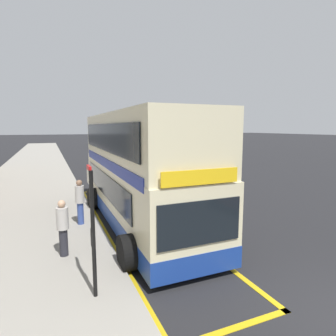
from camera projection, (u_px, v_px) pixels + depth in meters
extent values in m
plane|color=black|center=(99.00, 159.00, 34.70)|extent=(260.00, 260.00, 0.00)
cube|color=gray|center=(37.00, 161.00, 31.97)|extent=(6.00, 76.00, 0.14)
cube|color=beige|center=(138.00, 190.00, 11.38)|extent=(2.54, 10.06, 2.30)
cube|color=beige|center=(137.00, 138.00, 11.08)|extent=(2.51, 9.86, 1.90)
cube|color=navy|center=(139.00, 211.00, 11.50)|extent=(2.56, 10.08, 0.60)
cube|color=navy|center=(138.00, 162.00, 11.21)|extent=(2.57, 9.26, 0.36)
cube|color=black|center=(104.00, 184.00, 11.20)|extent=(0.04, 8.05, 0.90)
cube|color=black|center=(104.00, 137.00, 10.57)|extent=(0.04, 8.86, 1.00)
cube|color=black|center=(200.00, 223.00, 6.74)|extent=(2.23, 0.04, 1.10)
cube|color=yellow|center=(201.00, 177.00, 6.58)|extent=(2.03, 0.04, 0.36)
cylinder|color=black|center=(130.00, 252.00, 7.68)|extent=(0.56, 1.00, 1.00)
cylinder|color=black|center=(215.00, 237.00, 8.73)|extent=(0.56, 1.00, 1.00)
cylinder|color=black|center=(94.00, 198.00, 13.50)|extent=(0.56, 1.00, 1.00)
cylinder|color=black|center=(148.00, 193.00, 14.55)|extent=(0.56, 1.00, 1.00)
cube|color=gold|center=(103.00, 228.00, 10.93)|extent=(0.16, 13.30, 0.01)
cube|color=gold|center=(166.00, 219.00, 11.96)|extent=(0.16, 13.30, 0.01)
cube|color=gold|center=(234.00, 328.00, 5.46)|extent=(2.83, 0.16, 0.01)
cube|color=gold|center=(106.00, 190.00, 17.43)|extent=(2.83, 0.16, 0.01)
cylinder|color=black|center=(93.00, 235.00, 6.09)|extent=(0.09, 0.09, 2.84)
cube|color=silver|center=(89.00, 177.00, 6.15)|extent=(0.05, 0.42, 0.30)
cube|color=red|center=(89.00, 168.00, 6.12)|extent=(0.05, 0.42, 0.10)
cube|color=black|center=(93.00, 239.00, 6.20)|extent=(0.06, 0.28, 0.40)
cube|color=maroon|center=(105.00, 143.00, 56.83)|extent=(1.76, 4.20, 0.72)
cube|color=black|center=(105.00, 140.00, 56.64)|extent=(1.52, 1.90, 0.60)
cylinder|color=black|center=(99.00, 145.00, 57.70)|extent=(0.22, 0.60, 0.60)
cylinder|color=black|center=(108.00, 145.00, 58.43)|extent=(0.22, 0.60, 0.60)
cylinder|color=black|center=(101.00, 146.00, 55.33)|extent=(0.22, 0.60, 0.60)
cylinder|color=black|center=(111.00, 145.00, 56.05)|extent=(0.22, 0.60, 0.60)
cube|color=slate|center=(160.00, 159.00, 29.22)|extent=(1.76, 4.20, 0.72)
cube|color=black|center=(160.00, 152.00, 29.04)|extent=(1.52, 1.90, 0.60)
cylinder|color=black|center=(147.00, 161.00, 30.10)|extent=(0.22, 0.60, 0.60)
cylinder|color=black|center=(163.00, 160.00, 30.82)|extent=(0.22, 0.60, 0.60)
cylinder|color=black|center=(156.00, 164.00, 27.73)|extent=(0.22, 0.60, 0.60)
cylinder|color=black|center=(173.00, 163.00, 28.45)|extent=(0.22, 0.60, 0.60)
cube|color=navy|center=(100.00, 145.00, 50.92)|extent=(1.76, 4.20, 0.72)
cube|color=black|center=(100.00, 142.00, 50.73)|extent=(1.52, 1.90, 0.60)
cylinder|color=black|center=(94.00, 147.00, 51.79)|extent=(0.22, 0.60, 0.60)
cylinder|color=black|center=(104.00, 147.00, 52.52)|extent=(0.22, 0.60, 0.60)
cylinder|color=black|center=(96.00, 148.00, 49.42)|extent=(0.22, 0.60, 0.60)
cylinder|color=black|center=(107.00, 148.00, 50.15)|extent=(0.22, 0.60, 0.60)
cylinder|color=#26262D|center=(64.00, 242.00, 8.22)|extent=(0.24, 0.24, 0.81)
cylinder|color=#B7B2AD|center=(62.00, 218.00, 8.12)|extent=(0.34, 0.34, 0.64)
sphere|color=tan|center=(62.00, 204.00, 8.06)|extent=(0.22, 0.22, 0.22)
cylinder|color=#33478C|center=(81.00, 213.00, 10.93)|extent=(0.24, 0.24, 0.85)
cylinder|color=#B7B2AD|center=(80.00, 194.00, 10.82)|extent=(0.34, 0.34, 0.67)
sphere|color=#8C664C|center=(79.00, 183.00, 10.76)|extent=(0.23, 0.23, 0.23)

